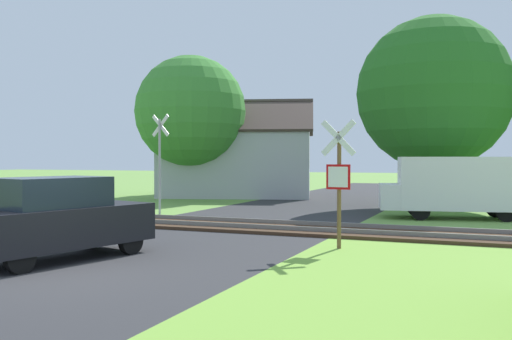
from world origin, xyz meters
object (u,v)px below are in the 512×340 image
(tree_left, at_px, (191,111))
(mail_truck, at_px, (454,185))
(crossing_sign_far, at_px, (160,157))
(stop_sign_near, at_px, (339,177))
(tree_right, at_px, (434,93))
(house, at_px, (238,161))
(parked_car, at_px, (58,218))

(tree_left, relative_size, mail_truck, 1.50)
(crossing_sign_far, relative_size, tree_left, 0.50)
(stop_sign_near, xyz_separation_m, tree_right, (1.11, 12.74, 3.33))
(house, distance_m, tree_right, 12.43)
(house, relative_size, tree_right, 1.21)
(tree_right, bearing_deg, stop_sign_near, -94.97)
(tree_left, height_order, mail_truck, tree_left)
(tree_left, bearing_deg, mail_truck, -22.13)
(parked_car, bearing_deg, crossing_sign_far, 123.39)
(crossing_sign_far, height_order, parked_car, crossing_sign_far)
(tree_right, bearing_deg, parked_car, -110.93)
(crossing_sign_far, bearing_deg, tree_left, 122.23)
(mail_truck, relative_size, parked_car, 1.21)
(stop_sign_near, relative_size, parked_car, 0.73)
(stop_sign_near, bearing_deg, house, -53.12)
(tree_left, xyz_separation_m, mail_truck, (13.87, -5.64, -3.51))
(tree_right, relative_size, tree_left, 1.08)
(stop_sign_near, xyz_separation_m, crossing_sign_far, (-8.53, 5.72, 0.51))
(house, relative_size, mail_truck, 1.96)
(crossing_sign_far, distance_m, house, 11.35)
(tree_left, distance_m, parked_car, 19.25)
(parked_car, bearing_deg, house, 117.62)
(stop_sign_near, distance_m, parked_car, 6.47)
(house, bearing_deg, mail_truck, -51.37)
(house, bearing_deg, stop_sign_near, -75.52)
(stop_sign_near, distance_m, tree_left, 18.45)
(stop_sign_near, height_order, mail_truck, stop_sign_near)
(tree_left, bearing_deg, crossing_sign_far, -69.10)
(stop_sign_near, height_order, parked_car, stop_sign_near)
(tree_right, bearing_deg, mail_truck, -76.19)
(stop_sign_near, bearing_deg, mail_truck, -98.94)
(house, distance_m, tree_left, 4.30)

